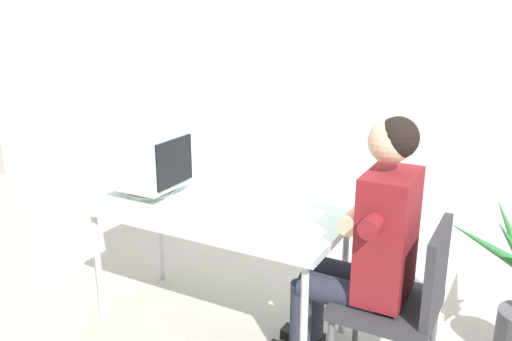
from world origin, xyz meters
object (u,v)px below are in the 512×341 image
(keyboard, at_px, (197,202))
(office_chair, at_px, (402,297))
(desk, at_px, (218,217))
(person_seated, at_px, (367,243))
(crt_monitor, at_px, (149,159))

(keyboard, distance_m, office_chair, 1.18)
(desk, distance_m, person_seated, 0.84)
(person_seated, bearing_deg, desk, 179.58)
(keyboard, relative_size, office_chair, 0.49)
(office_chair, bearing_deg, keyboard, -179.79)
(keyboard, bearing_deg, person_seated, 0.25)
(crt_monitor, xyz_separation_m, keyboard, (0.34, -0.03, -0.20))
(desk, height_order, person_seated, person_seated)
(keyboard, xyz_separation_m, office_chair, (1.15, 0.00, -0.27))
(desk, height_order, crt_monitor, crt_monitor)
(keyboard, bearing_deg, office_chair, 0.21)
(desk, distance_m, crt_monitor, 0.54)
(crt_monitor, relative_size, office_chair, 0.45)
(office_chair, distance_m, person_seated, 0.30)
(crt_monitor, bearing_deg, office_chair, -0.89)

